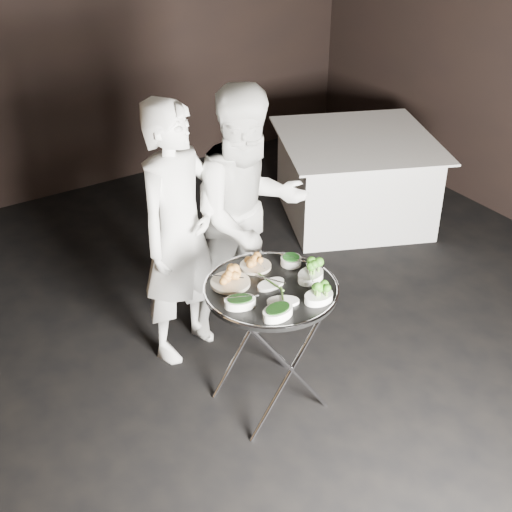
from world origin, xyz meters
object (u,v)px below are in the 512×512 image
tray_stand (270,341)px  serving_tray (271,289)px  waiter_left (179,234)px  waiter_right (249,214)px  dining_table (355,178)px

tray_stand → serving_tray: serving_tray is taller
tray_stand → waiter_left: waiter_left is taller
waiter_right → waiter_left: bearing=-178.1°
waiter_left → waiter_right: (0.49, -0.02, -0.00)m
tray_stand → waiter_right: bearing=66.0°
waiter_right → dining_table: bearing=31.5°
serving_tray → dining_table: 2.54m
waiter_left → waiter_right: size_ratio=1.00×
tray_stand → waiter_right: (0.33, 0.74, 0.40)m
waiter_left → waiter_right: same height
dining_table → waiter_right: bearing=-152.6°
waiter_left → waiter_right: 0.49m
serving_tray → dining_table: (1.94, 1.57, -0.45)m
waiter_right → serving_tray: bearing=-109.9°
tray_stand → serving_tray: (0.00, 0.00, 0.36)m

